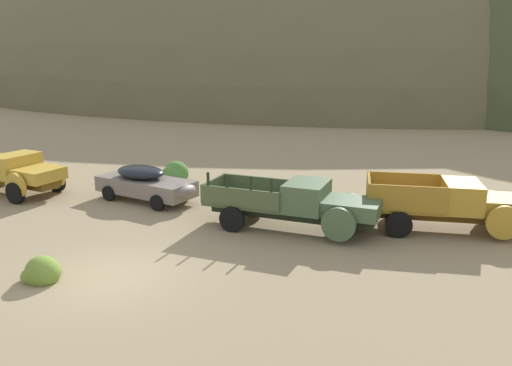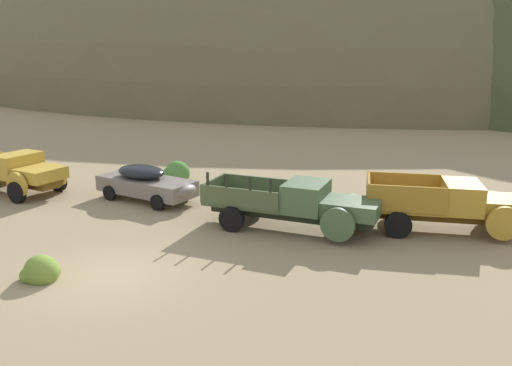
{
  "view_description": "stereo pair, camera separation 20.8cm",
  "coord_description": "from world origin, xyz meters",
  "px_view_note": "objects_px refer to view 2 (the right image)",
  "views": [
    {
      "loc": [
        9.24,
        -11.62,
        6.58
      ],
      "look_at": [
        1.81,
        7.34,
        1.29
      ],
      "focal_mm": 36.34,
      "sensor_mm": 36.0,
      "label": 1
    },
    {
      "loc": [
        9.44,
        -11.54,
        6.58
      ],
      "look_at": [
        1.81,
        7.34,
        1.29
      ],
      "focal_mm": 36.34,
      "sensor_mm": 36.0,
      "label": 2
    }
  ],
  "objects_px": {
    "truck_mustard": "(455,205)",
    "car_primer_gray": "(149,183)",
    "truck_faded_yellow": "(18,172)",
    "truck_weathered_green": "(302,205)"
  },
  "relations": [
    {
      "from": "truck_mustard",
      "to": "car_primer_gray",
      "type": "bearing_deg",
      "value": 173.25
    },
    {
      "from": "truck_faded_yellow",
      "to": "truck_mustard",
      "type": "xyz_separation_m",
      "value": [
        19.1,
        1.99,
        0.04
      ]
    },
    {
      "from": "truck_faded_yellow",
      "to": "truck_weathered_green",
      "type": "relative_size",
      "value": 0.92
    },
    {
      "from": "truck_faded_yellow",
      "to": "truck_mustard",
      "type": "bearing_deg",
      "value": 13.4
    },
    {
      "from": "truck_faded_yellow",
      "to": "car_primer_gray",
      "type": "height_order",
      "value": "truck_faded_yellow"
    },
    {
      "from": "truck_weathered_green",
      "to": "car_primer_gray",
      "type": "bearing_deg",
      "value": 170.93
    },
    {
      "from": "truck_faded_yellow",
      "to": "truck_weathered_green",
      "type": "height_order",
      "value": "truck_weathered_green"
    },
    {
      "from": "truck_faded_yellow",
      "to": "truck_weathered_green",
      "type": "distance_m",
      "value": 13.85
    },
    {
      "from": "car_primer_gray",
      "to": "truck_mustard",
      "type": "distance_m",
      "value": 12.73
    },
    {
      "from": "car_primer_gray",
      "to": "truck_weathered_green",
      "type": "xyz_separation_m",
      "value": [
        7.45,
        -1.24,
        0.2
      ]
    }
  ]
}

